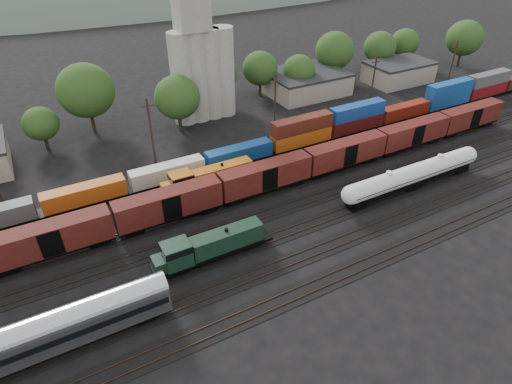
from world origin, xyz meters
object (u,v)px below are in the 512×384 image
orange_locomotive (206,178)px  green_locomotive (207,247)px  passenger_coach (54,331)px  grain_silo (202,65)px  tank_car_a (387,184)px

orange_locomotive → green_locomotive: bearing=-112.9°
passenger_coach → grain_silo: 58.54m
tank_car_a → grain_silo: grain_silo is taller
orange_locomotive → grain_silo: 29.52m
tank_car_a → passenger_coach: 47.95m
orange_locomotive → grain_silo: size_ratio=0.56×
passenger_coach → orange_locomotive: 31.65m
green_locomotive → grain_silo: 45.31m
passenger_coach → grain_silo: (35.30, 46.00, 8.08)m
tank_car_a → orange_locomotive: tank_car_a is taller
grain_silo → passenger_coach: bearing=-127.5°
orange_locomotive → grain_silo: grain_silo is taller
tank_car_a → grain_silo: size_ratio=0.58×
orange_locomotive → passenger_coach: bearing=-140.8°
grain_silo → tank_car_a: bearing=-73.2°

